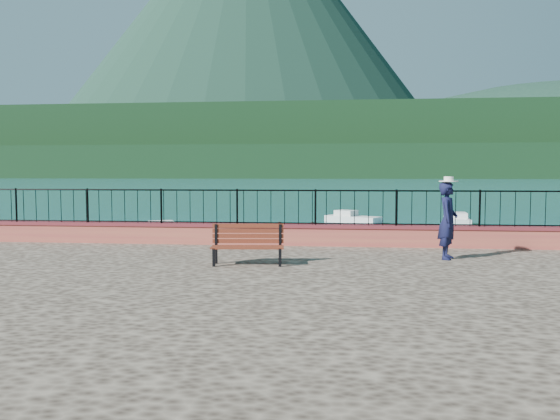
% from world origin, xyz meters
% --- Properties ---
extents(ground, '(2000.00, 2000.00, 0.00)m').
position_xyz_m(ground, '(0.00, 0.00, 0.00)').
color(ground, '#19596B').
rests_on(ground, ground).
extents(parapet, '(28.00, 0.46, 0.58)m').
position_xyz_m(parapet, '(0.00, 3.70, 1.49)').
color(parapet, '#B45D41').
rests_on(parapet, promenade).
extents(railing, '(27.00, 0.05, 0.95)m').
position_xyz_m(railing, '(0.00, 3.70, 2.25)').
color(railing, black).
rests_on(railing, parapet).
extents(dock, '(2.00, 16.00, 0.30)m').
position_xyz_m(dock, '(-2.00, 12.00, 0.15)').
color(dock, '#2D231C').
rests_on(dock, ground).
extents(far_forest, '(900.00, 60.00, 18.00)m').
position_xyz_m(far_forest, '(0.00, 300.00, 9.00)').
color(far_forest, black).
rests_on(far_forest, ground).
extents(foothills, '(900.00, 120.00, 44.00)m').
position_xyz_m(foothills, '(0.00, 360.00, 22.00)').
color(foothills, black).
rests_on(foothills, ground).
extents(volcano, '(560.00, 560.00, 380.00)m').
position_xyz_m(volcano, '(-120.00, 700.00, 190.00)').
color(volcano, '#142D23').
rests_on(volcano, ground).
extents(park_bench, '(1.63, 0.68, 0.88)m').
position_xyz_m(park_bench, '(-1.63, 0.35, 1.47)').
color(park_bench, black).
rests_on(park_bench, promenade).
extents(person, '(0.61, 0.76, 1.81)m').
position_xyz_m(person, '(2.88, 1.66, 2.11)').
color(person, black).
rests_on(person, promenade).
extents(hat, '(0.44, 0.44, 0.12)m').
position_xyz_m(hat, '(2.88, 1.66, 3.07)').
color(hat, white).
rests_on(hat, person).
extents(boat_0, '(4.44, 2.61, 0.80)m').
position_xyz_m(boat_0, '(-3.89, 10.30, 0.40)').
color(boat_0, silver).
rests_on(boat_0, ground).
extents(boat_1, '(4.18, 3.69, 0.80)m').
position_xyz_m(boat_1, '(1.46, 12.14, 0.40)').
color(boat_1, silver).
rests_on(boat_1, ground).
extents(boat_2, '(4.25, 3.26, 0.80)m').
position_xyz_m(boat_2, '(7.47, 14.00, 0.40)').
color(boat_2, silver).
rests_on(boat_2, ground).
extents(boat_3, '(3.63, 2.71, 0.80)m').
position_xyz_m(boat_3, '(-8.15, 15.50, 0.40)').
color(boat_3, silver).
rests_on(boat_3, ground).
extents(boat_4, '(3.74, 3.04, 0.80)m').
position_xyz_m(boat_4, '(1.24, 23.98, 0.40)').
color(boat_4, silver).
rests_on(boat_4, ground).
extents(boat_5, '(1.75, 4.35, 0.80)m').
position_xyz_m(boat_5, '(7.67, 23.65, 0.40)').
color(boat_5, silver).
rests_on(boat_5, ground).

